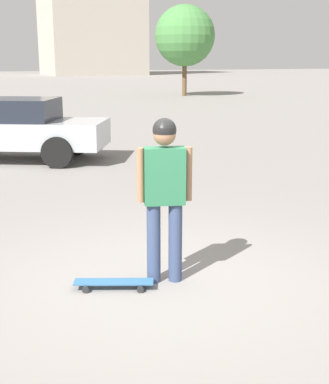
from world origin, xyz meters
The scene contains 5 objects.
ground_plane centered at (0.00, 0.00, 0.00)m, with size 220.00×220.00×0.00m, color gray.
person centered at (0.00, 0.00, 1.07)m, with size 0.31×0.57×1.80m.
skateboard centered at (0.02, 0.58, 0.07)m, with size 0.49×0.85×0.08m.
car_parked_near centered at (8.19, 0.57, 0.78)m, with size 3.75×4.99×1.48m.
tree_distant centered at (27.75, -13.42, 3.88)m, with size 3.94×3.94×5.86m.
Camera 1 is at (-5.05, 2.18, 2.38)m, focal length 50.00 mm.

